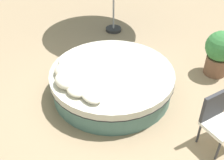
% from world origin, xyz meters
% --- Properties ---
extents(ground_plane, '(16.00, 16.00, 0.00)m').
position_xyz_m(ground_plane, '(0.00, 0.00, 0.00)').
color(ground_plane, '#9E8466').
extents(round_bed, '(2.49, 2.49, 0.55)m').
position_xyz_m(round_bed, '(0.00, 0.00, 0.28)').
color(round_bed, '#4C726B').
rests_on(round_bed, ground_plane).
extents(throw_pillow_0, '(0.40, 0.36, 0.19)m').
position_xyz_m(throw_pillow_0, '(0.64, 0.66, 0.64)').
color(throw_pillow_0, white).
rests_on(throw_pillow_0, round_bed).
extents(throw_pillow_1, '(0.52, 0.40, 0.18)m').
position_xyz_m(throw_pillow_1, '(0.39, 0.82, 0.64)').
color(throw_pillow_1, beige).
rests_on(throw_pillow_1, round_bed).
extents(throw_pillow_2, '(0.50, 0.38, 0.21)m').
position_xyz_m(throw_pillow_2, '(0.10, 0.95, 0.65)').
color(throw_pillow_2, silver).
rests_on(throw_pillow_2, round_bed).
extents(throw_pillow_3, '(0.45, 0.38, 0.14)m').
position_xyz_m(throw_pillow_3, '(-0.20, 0.87, 0.62)').
color(throw_pillow_3, beige).
rests_on(throw_pillow_3, round_bed).
extents(throw_pillow_4, '(0.50, 0.32, 0.14)m').
position_xyz_m(throw_pillow_4, '(-0.47, 0.75, 0.62)').
color(throw_pillow_4, silver).
rests_on(throw_pillow_4, round_bed).
extents(patio_chair, '(0.52, 0.54, 0.98)m').
position_xyz_m(patio_chair, '(-2.02, -0.71, 0.56)').
color(patio_chair, '#333338').
rests_on(patio_chair, ground_plane).
extents(planter, '(0.66, 0.66, 1.04)m').
position_xyz_m(planter, '(-0.71, -2.33, 0.58)').
color(planter, brown).
rests_on(planter, ground_plane).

